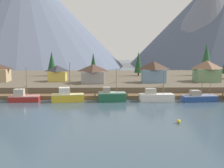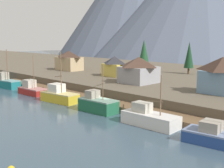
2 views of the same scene
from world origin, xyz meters
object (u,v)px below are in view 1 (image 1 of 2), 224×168
(fishing_boat_white, at_px, (156,97))
(house_blue, at_px, (154,72))
(conifer_near_left, at_px, (93,62))
(fishing_boat_red, at_px, (23,97))
(house_yellow, at_px, (57,73))
(conifer_near_right, at_px, (138,62))
(conifer_mid_right, at_px, (206,57))
(fishing_boat_yellow, at_px, (67,96))
(conifer_back_left, at_px, (52,61))
(channel_buoy, at_px, (179,121))
(fishing_boat_green, at_px, (111,96))
(house_grey, at_px, (93,73))
(fishing_boat_blue, at_px, (199,97))
(house_green, at_px, (207,71))

(fishing_boat_white, distance_m, house_blue, 17.79)
(conifer_near_left, bearing_deg, fishing_boat_red, -111.84)
(house_yellow, xyz_separation_m, conifer_near_right, (26.92, 16.61, 2.53))
(conifer_near_left, xyz_separation_m, conifer_mid_right, (42.14, 0.84, 1.82))
(fishing_boat_yellow, distance_m, conifer_back_left, 39.82)
(conifer_near_left, relative_size, channel_buoy, 12.09)
(fishing_boat_green, relative_size, conifer_back_left, 0.88)
(conifer_mid_right, xyz_separation_m, conifer_back_left, (-57.43, -0.91, -1.47))
(fishing_boat_yellow, height_order, conifer_mid_right, conifer_mid_right)
(conifer_near_left, height_order, conifer_mid_right, conifer_mid_right)
(fishing_boat_red, xyz_separation_m, house_blue, (34.10, 17.04, 4.71))
(fishing_boat_red, xyz_separation_m, fishing_boat_white, (32.02, 0.01, 0.04))
(house_grey, bearing_deg, conifer_near_left, 92.64)
(fishing_boat_blue, height_order, channel_buoy, fishing_boat_blue)
(conifer_near_left, xyz_separation_m, conifer_near_right, (16.60, -0.63, 0.06))
(conifer_mid_right, bearing_deg, channel_buoy, -112.72)
(fishing_boat_yellow, height_order, conifer_near_right, conifer_near_right)
(fishing_boat_white, distance_m, house_green, 27.23)
(fishing_boat_red, height_order, conifer_near_right, conifer_near_right)
(house_green, relative_size, conifer_mid_right, 0.62)
(fishing_boat_yellow, xyz_separation_m, fishing_boat_blue, (31.78, -0.08, -0.33))
(fishing_boat_green, xyz_separation_m, house_grey, (-5.21, 16.27, 4.07))
(conifer_near_left, bearing_deg, fishing_boat_white, -65.68)
(fishing_boat_white, relative_size, conifer_near_right, 0.92)
(house_blue, relative_size, conifer_near_right, 0.81)
(fishing_boat_white, height_order, conifer_near_left, conifer_near_left)
(channel_buoy, bearing_deg, house_blue, 87.62)
(conifer_near_right, bearing_deg, channel_buoy, -89.11)
(conifer_near_right, height_order, channel_buoy, conifer_near_right)
(house_green, xyz_separation_m, conifer_near_right, (-19.18, 17.80, 1.72))
(fishing_boat_green, xyz_separation_m, conifer_near_left, (-6.19, 37.55, 6.24))
(house_yellow, height_order, conifer_near_left, conifer_near_left)
(conifer_near_left, height_order, conifer_back_left, conifer_back_left)
(conifer_mid_right, relative_size, conifer_back_left, 1.34)
(fishing_boat_green, height_order, house_green, house_green)
(house_yellow, distance_m, conifer_near_right, 31.73)
(fishing_boat_yellow, height_order, fishing_boat_green, fishing_boat_yellow)
(conifer_back_left, bearing_deg, house_grey, -52.51)
(channel_buoy, bearing_deg, fishing_boat_blue, 63.96)
(fishing_boat_green, xyz_separation_m, channel_buoy, (11.30, -20.46, -0.91))
(fishing_boat_yellow, bearing_deg, conifer_near_right, 52.52)
(house_grey, relative_size, conifer_back_left, 0.79)
(conifer_near_right, height_order, conifer_mid_right, conifer_mid_right)
(fishing_boat_red, bearing_deg, fishing_boat_blue, -4.24)
(conifer_near_left, bearing_deg, conifer_mid_right, 1.15)
(house_yellow, relative_size, conifer_mid_right, 0.48)
(conifer_mid_right, xyz_separation_m, channel_buoy, (-24.65, -58.85, -8.97))
(channel_buoy, bearing_deg, fishing_boat_white, 91.47)
(fishing_boat_yellow, xyz_separation_m, conifer_near_right, (21.06, 37.19, 6.29))
(fishing_boat_white, bearing_deg, house_blue, 80.76)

